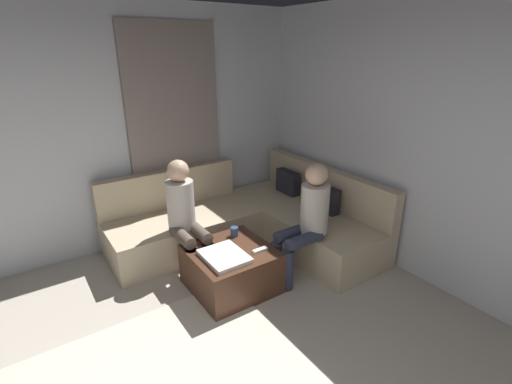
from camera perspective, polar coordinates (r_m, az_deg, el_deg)
name	(u,v)px	position (r m, az deg, el deg)	size (l,w,h in m)	color
wall_back	(501,162)	(3.62, 33.60, 3.84)	(6.00, 0.12, 2.70)	silver
wall_left	(50,140)	(4.31, -29.19, 7.01)	(0.12, 6.00, 2.70)	silver
curtain_panel	(175,135)	(4.52, -12.31, 8.52)	(0.06, 1.10, 2.50)	gray
sectional_couch	(252,220)	(4.46, -0.63, -4.41)	(2.10, 2.55, 0.87)	#C6B593
ottoman	(231,269)	(3.69, -3.90, -11.69)	(0.76, 0.76, 0.42)	#4C2D1E
folded_blanket	(224,256)	(3.45, -4.88, -9.84)	(0.44, 0.36, 0.04)	white
coffee_mug	(234,232)	(3.81, -3.35, -6.10)	(0.08, 0.08, 0.10)	#334C72
game_remote	(260,250)	(3.55, 0.61, -8.93)	(0.05, 0.15, 0.02)	white
person_on_couch_back	(307,218)	(3.69, 7.84, -3.92)	(0.30, 0.60, 1.20)	#2D3347
person_on_couch_side	(185,214)	(3.79, -10.86, -3.37)	(0.60, 0.30, 1.20)	brown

